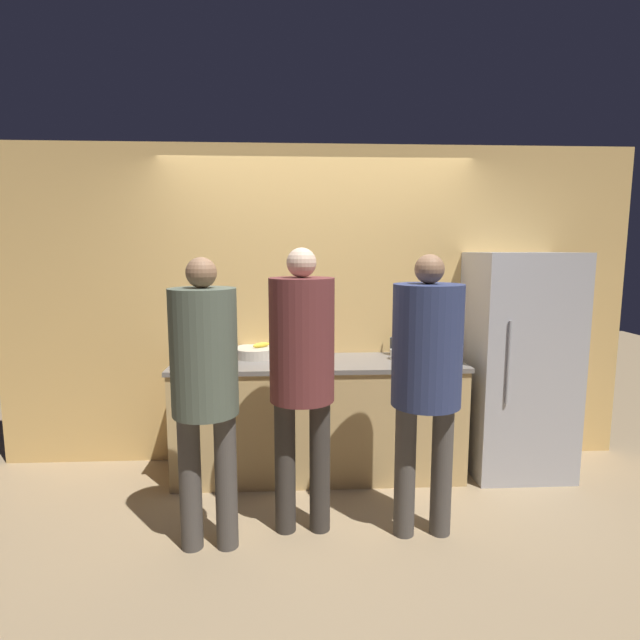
{
  "coord_description": "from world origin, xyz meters",
  "views": [
    {
      "loc": [
        -0.18,
        -3.43,
        1.77
      ],
      "look_at": [
        0.0,
        0.15,
        1.26
      ],
      "focal_mm": 28.0,
      "sensor_mm": 36.0,
      "label": 1
    }
  ],
  "objects_px": {
    "person_right": "(427,365)",
    "refrigerator": "(518,364)",
    "person_center": "(302,362)",
    "person_left": "(205,376)",
    "bottle_red": "(321,349)",
    "bottle_green": "(454,353)",
    "fruit_bowl": "(256,352)",
    "cup_white": "(396,354)",
    "bottle_clear": "(199,349)",
    "utensil_crock": "(395,345)"
  },
  "relations": [
    {
      "from": "person_center",
      "to": "bottle_clear",
      "type": "height_order",
      "value": "person_center"
    },
    {
      "from": "utensil_crock",
      "to": "cup_white",
      "type": "height_order",
      "value": "utensil_crock"
    },
    {
      "from": "person_left",
      "to": "bottle_clear",
      "type": "distance_m",
      "value": 1.02
    },
    {
      "from": "refrigerator",
      "to": "bottle_red",
      "type": "xyz_separation_m",
      "value": [
        -1.56,
        0.01,
        0.14
      ]
    },
    {
      "from": "bottle_green",
      "to": "cup_white",
      "type": "distance_m",
      "value": 0.45
    },
    {
      "from": "person_right",
      "to": "utensil_crock",
      "type": "bearing_deg",
      "value": 88.23
    },
    {
      "from": "refrigerator",
      "to": "fruit_bowl",
      "type": "relative_size",
      "value": 5.0
    },
    {
      "from": "fruit_bowl",
      "to": "bottle_green",
      "type": "xyz_separation_m",
      "value": [
        1.53,
        -0.28,
        0.04
      ]
    },
    {
      "from": "fruit_bowl",
      "to": "bottle_green",
      "type": "height_order",
      "value": "bottle_green"
    },
    {
      "from": "bottle_red",
      "to": "bottle_green",
      "type": "bearing_deg",
      "value": -6.46
    },
    {
      "from": "refrigerator",
      "to": "person_center",
      "type": "height_order",
      "value": "person_center"
    },
    {
      "from": "utensil_crock",
      "to": "bottle_green",
      "type": "relative_size",
      "value": 1.53
    },
    {
      "from": "person_right",
      "to": "bottle_clear",
      "type": "xyz_separation_m",
      "value": [
        -1.53,
        0.92,
        -0.07
      ]
    },
    {
      "from": "person_left",
      "to": "cup_white",
      "type": "relative_size",
      "value": 20.82
    },
    {
      "from": "person_center",
      "to": "cup_white",
      "type": "xyz_separation_m",
      "value": [
        0.75,
        0.84,
        -0.14
      ]
    },
    {
      "from": "bottle_red",
      "to": "bottle_green",
      "type": "relative_size",
      "value": 1.27
    },
    {
      "from": "person_left",
      "to": "person_center",
      "type": "height_order",
      "value": "person_center"
    },
    {
      "from": "person_right",
      "to": "utensil_crock",
      "type": "distance_m",
      "value": 1.09
    },
    {
      "from": "cup_white",
      "to": "bottle_clear",
      "type": "bearing_deg",
      "value": -179.92
    },
    {
      "from": "person_right",
      "to": "bottle_red",
      "type": "distance_m",
      "value": 1.07
    },
    {
      "from": "person_right",
      "to": "cup_white",
      "type": "xyz_separation_m",
      "value": [
        0.0,
        0.92,
        -0.13
      ]
    },
    {
      "from": "refrigerator",
      "to": "utensil_crock",
      "type": "bearing_deg",
      "value": 168.06
    },
    {
      "from": "person_center",
      "to": "fruit_bowl",
      "type": "distance_m",
      "value": 1.05
    },
    {
      "from": "person_left",
      "to": "bottle_clear",
      "type": "relative_size",
      "value": 6.91
    },
    {
      "from": "bottle_red",
      "to": "cup_white",
      "type": "relative_size",
      "value": 3.0
    },
    {
      "from": "person_left",
      "to": "fruit_bowl",
      "type": "height_order",
      "value": "person_left"
    },
    {
      "from": "person_left",
      "to": "fruit_bowl",
      "type": "xyz_separation_m",
      "value": [
        0.2,
        1.14,
        -0.1
      ]
    },
    {
      "from": "bottle_red",
      "to": "person_right",
      "type": "bearing_deg",
      "value": -56.66
    },
    {
      "from": "fruit_bowl",
      "to": "bottle_red",
      "type": "bearing_deg",
      "value": -18.26
    },
    {
      "from": "person_left",
      "to": "bottle_red",
      "type": "height_order",
      "value": "person_left"
    },
    {
      "from": "fruit_bowl",
      "to": "person_right",
      "type": "bearing_deg",
      "value": -44.03
    },
    {
      "from": "person_right",
      "to": "refrigerator",
      "type": "bearing_deg",
      "value": 42.28
    },
    {
      "from": "person_center",
      "to": "cup_white",
      "type": "height_order",
      "value": "person_center"
    },
    {
      "from": "person_left",
      "to": "bottle_green",
      "type": "height_order",
      "value": "person_left"
    },
    {
      "from": "bottle_green",
      "to": "refrigerator",
      "type": "bearing_deg",
      "value": 10.7
    },
    {
      "from": "bottle_red",
      "to": "bottle_green",
      "type": "distance_m",
      "value": 1.02
    },
    {
      "from": "fruit_bowl",
      "to": "cup_white",
      "type": "xyz_separation_m",
      "value": [
        1.1,
        -0.14,
        -0.0
      ]
    },
    {
      "from": "person_right",
      "to": "utensil_crock",
      "type": "xyz_separation_m",
      "value": [
        0.03,
        1.08,
        -0.09
      ]
    },
    {
      "from": "person_left",
      "to": "fruit_bowl",
      "type": "distance_m",
      "value": 1.16
    },
    {
      "from": "bottle_red",
      "to": "person_left",
      "type": "bearing_deg",
      "value": -126.39
    },
    {
      "from": "person_center",
      "to": "bottle_clear",
      "type": "relative_size",
      "value": 7.12
    },
    {
      "from": "person_center",
      "to": "person_right",
      "type": "xyz_separation_m",
      "value": [
        0.75,
        -0.08,
        -0.01
      ]
    },
    {
      "from": "person_right",
      "to": "cup_white",
      "type": "distance_m",
      "value": 0.93
    },
    {
      "from": "person_left",
      "to": "bottle_red",
      "type": "xyz_separation_m",
      "value": [
        0.72,
        0.97,
        -0.04
      ]
    },
    {
      "from": "person_left",
      "to": "cup_white",
      "type": "height_order",
      "value": "person_left"
    },
    {
      "from": "person_center",
      "to": "person_right",
      "type": "distance_m",
      "value": 0.75
    },
    {
      "from": "bottle_clear",
      "to": "person_center",
      "type": "bearing_deg",
      "value": -47.11
    },
    {
      "from": "refrigerator",
      "to": "fruit_bowl",
      "type": "distance_m",
      "value": 2.08
    },
    {
      "from": "utensil_crock",
      "to": "bottle_green",
      "type": "distance_m",
      "value": 0.49
    },
    {
      "from": "person_left",
      "to": "bottle_clear",
      "type": "bearing_deg",
      "value": 102.55
    }
  ]
}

